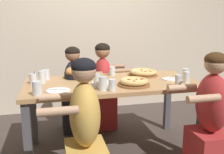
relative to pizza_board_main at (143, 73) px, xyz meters
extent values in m
plane|color=#423833|center=(-0.43, -0.21, -0.82)|extent=(18.00, 18.00, 0.00)
cube|color=beige|center=(-0.43, 1.27, 0.78)|extent=(10.00, 0.06, 3.20)
cube|color=tan|center=(-0.43, -0.21, -0.06)|extent=(1.81, 0.89, 0.04)
cube|color=#4C4C51|center=(-1.28, -0.60, -0.45)|extent=(0.07, 0.07, 0.75)
cube|color=#4C4C51|center=(0.42, -0.60, -0.45)|extent=(0.07, 0.07, 0.75)
cube|color=#4C4C51|center=(-1.28, 0.17, -0.45)|extent=(0.07, 0.07, 0.75)
cube|color=#4C4C51|center=(0.42, 0.17, -0.45)|extent=(0.07, 0.07, 0.75)
cylinder|color=brown|center=(0.00, 0.00, -0.03)|extent=(0.33, 0.33, 0.02)
torus|color=#DBB26B|center=(0.00, 0.00, 0.01)|extent=(0.32, 0.32, 0.04)
cylinder|color=#E5C675|center=(0.00, 0.00, 0.00)|extent=(0.26, 0.26, 0.04)
cylinder|color=#C6422D|center=(-0.03, -0.02, 0.03)|extent=(0.02, 0.02, 0.01)
cylinder|color=#C6422D|center=(0.00, 0.06, 0.03)|extent=(0.02, 0.02, 0.01)
cylinder|color=#C6422D|center=(0.01, -0.06, 0.03)|extent=(0.02, 0.02, 0.01)
cylinder|color=#C6422D|center=(0.07, -0.08, 0.03)|extent=(0.02, 0.02, 0.01)
cylinder|color=#C6422D|center=(0.06, -0.04, 0.03)|extent=(0.02, 0.02, 0.01)
cylinder|color=brown|center=(-0.26, -0.42, -0.03)|extent=(0.32, 0.32, 0.02)
torus|color=#DBB26B|center=(-0.26, -0.42, 0.01)|extent=(0.28, 0.28, 0.04)
cylinder|color=#E5C675|center=(-0.26, -0.42, 0.00)|extent=(0.23, 0.23, 0.04)
cylinder|color=#C6422D|center=(-0.29, -0.40, 0.02)|extent=(0.02, 0.02, 0.01)
cylinder|color=#C6422D|center=(-0.17, -0.41, 0.02)|extent=(0.02, 0.02, 0.01)
cylinder|color=#C6422D|center=(-0.27, -0.48, 0.02)|extent=(0.02, 0.02, 0.01)
cylinder|color=#C6422D|center=(-0.18, -0.42, 0.02)|extent=(0.02, 0.02, 0.01)
cylinder|color=#C6422D|center=(-0.31, -0.40, 0.02)|extent=(0.02, 0.02, 0.01)
cylinder|color=#C6422D|center=(-0.17, -0.42, 0.02)|extent=(0.02, 0.02, 0.01)
cylinder|color=#C6422D|center=(-0.23, -0.41, 0.02)|extent=(0.02, 0.02, 0.01)
cylinder|color=black|center=(-0.80, 0.06, -0.01)|extent=(0.23, 0.23, 0.05)
cylinder|color=black|center=(-0.63, 0.06, 0.00)|extent=(0.10, 0.02, 0.02)
ellipsoid|color=#D68E4C|center=(-0.80, 0.06, 0.04)|extent=(0.20, 0.20, 0.11)
cylinder|color=white|center=(0.21, -0.28, -0.03)|extent=(0.18, 0.18, 0.01)
cube|color=#B7B7BC|center=(0.21, -0.28, -0.02)|extent=(0.11, 0.08, 0.01)
cylinder|color=white|center=(-1.00, -0.47, -0.03)|extent=(0.22, 0.22, 0.01)
cube|color=#B7B7BC|center=(-1.00, -0.47, -0.02)|extent=(0.15, 0.06, 0.01)
cylinder|color=white|center=(-0.55, -0.25, -0.03)|extent=(0.21, 0.21, 0.01)
cube|color=#B7B7BC|center=(-0.55, -0.25, -0.02)|extent=(0.09, 0.13, 0.01)
cylinder|color=silver|center=(-1.23, -0.12, 0.02)|extent=(0.07, 0.07, 0.10)
cylinder|color=#1EA8DB|center=(-1.23, -0.12, 0.00)|extent=(0.06, 0.06, 0.08)
cylinder|color=black|center=(-1.22, -0.12, 0.03)|extent=(0.00, 0.02, 0.13)
cylinder|color=silver|center=(0.14, -0.58, 0.02)|extent=(0.06, 0.06, 0.12)
cylinder|color=silver|center=(0.14, -0.58, 0.00)|extent=(0.06, 0.06, 0.07)
cylinder|color=silver|center=(0.31, -0.45, 0.02)|extent=(0.06, 0.06, 0.12)
cylinder|color=black|center=(0.31, -0.45, 0.01)|extent=(0.06, 0.06, 0.09)
cylinder|color=silver|center=(0.39, -0.28, 0.02)|extent=(0.07, 0.07, 0.12)
cylinder|color=black|center=(0.39, -0.28, 0.00)|extent=(0.07, 0.07, 0.06)
cylinder|color=silver|center=(-0.59, -0.53, 0.03)|extent=(0.08, 0.08, 0.13)
cylinder|color=silver|center=(-0.35, 0.10, 0.02)|extent=(0.07, 0.07, 0.10)
cylinder|color=silver|center=(-0.35, 0.10, 0.00)|extent=(0.06, 0.06, 0.07)
cylinder|color=silver|center=(-1.17, -0.56, 0.03)|extent=(0.08, 0.08, 0.13)
cylinder|color=silver|center=(-1.17, -0.56, 0.00)|extent=(0.07, 0.07, 0.07)
cylinder|color=silver|center=(-0.51, -0.56, 0.02)|extent=(0.07, 0.07, 0.11)
cylinder|color=silver|center=(-0.62, -0.41, 0.03)|extent=(0.07, 0.07, 0.13)
cylinder|color=silver|center=(-0.62, -0.41, 0.00)|extent=(0.06, 0.06, 0.07)
cylinder|color=silver|center=(-1.15, -0.11, 0.03)|extent=(0.07, 0.07, 0.13)
cylinder|color=silver|center=(-1.15, -0.11, 0.01)|extent=(0.06, 0.06, 0.09)
cylinder|color=silver|center=(-1.11, 0.04, 0.02)|extent=(0.08, 0.08, 0.11)
cube|color=#B22D2D|center=(-0.39, 0.45, -0.60)|extent=(0.32, 0.34, 0.44)
ellipsoid|color=#B22D2D|center=(-0.39, 0.45, -0.13)|extent=(0.24, 0.36, 0.51)
sphere|color=#9E7051|center=(-0.39, 0.45, 0.22)|extent=(0.19, 0.19, 0.19)
ellipsoid|color=black|center=(-0.39, 0.45, 0.25)|extent=(0.20, 0.20, 0.13)
cylinder|color=#9E7051|center=(-0.19, 0.63, -0.03)|extent=(0.28, 0.06, 0.06)
cylinder|color=#9E7051|center=(-0.19, 0.28, -0.03)|extent=(0.28, 0.06, 0.06)
cube|color=#232328|center=(-0.78, 0.45, -0.60)|extent=(0.32, 0.34, 0.44)
ellipsoid|color=#232328|center=(-0.78, 0.45, -0.14)|extent=(0.24, 0.36, 0.48)
sphere|color=#9E7051|center=(-0.78, 0.45, 0.19)|extent=(0.19, 0.19, 0.19)
ellipsoid|color=black|center=(-0.78, 0.45, 0.22)|extent=(0.19, 0.19, 0.13)
cylinder|color=#9E7051|center=(-0.58, 0.63, -0.05)|extent=(0.28, 0.06, 0.06)
cylinder|color=#9E7051|center=(-0.58, 0.28, -0.05)|extent=(0.28, 0.06, 0.06)
ellipsoid|color=gold|center=(-0.81, -0.88, -0.12)|extent=(0.24, 0.36, 0.52)
sphere|color=tan|center=(-0.81, -0.88, 0.23)|extent=(0.19, 0.19, 0.19)
ellipsoid|color=black|center=(-0.81, -0.88, 0.26)|extent=(0.19, 0.19, 0.13)
cylinder|color=tan|center=(-1.02, -1.05, -0.02)|extent=(0.28, 0.06, 0.06)
cylinder|color=tan|center=(-1.02, -0.71, -0.02)|extent=(0.28, 0.06, 0.06)
cube|color=#B22D2D|center=(0.32, -0.88, -0.60)|extent=(0.32, 0.34, 0.44)
ellipsoid|color=#B22D2D|center=(0.32, -0.88, -0.12)|extent=(0.24, 0.36, 0.53)
sphere|color=tan|center=(0.32, -0.88, 0.24)|extent=(0.19, 0.19, 0.19)
ellipsoid|color=#422814|center=(0.32, -0.88, 0.27)|extent=(0.19, 0.19, 0.13)
cylinder|color=tan|center=(0.11, -1.05, -0.01)|extent=(0.28, 0.06, 0.06)
cylinder|color=tan|center=(0.11, -0.71, -0.01)|extent=(0.28, 0.06, 0.06)
camera|label=1|loc=(-1.04, -2.71, 0.58)|focal=40.00mm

